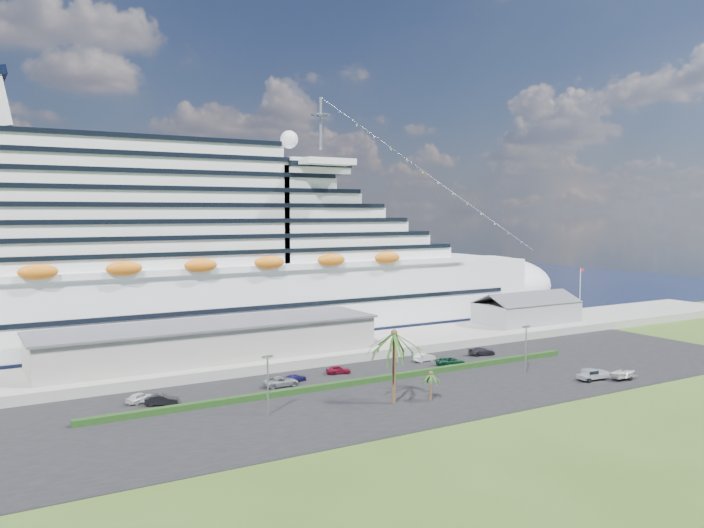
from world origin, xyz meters
TOP-DOWN VIEW (x-y plane):
  - ground at (0.00, 0.00)m, footprint 420.00×420.00m
  - asphalt_lot at (0.00, 11.00)m, footprint 140.00×38.00m
  - wharf at (0.00, 40.00)m, footprint 240.00×20.00m
  - water at (0.00, 130.00)m, footprint 420.00×160.00m
  - cruise_ship at (-21.53, 64.00)m, footprint 191.00×38.00m
  - terminal_building at (-25.00, 40.00)m, footprint 61.00×15.00m
  - port_shed at (52.00, 40.00)m, footprint 24.00×12.31m
  - flagpole at (70.04, 40.00)m, footprint 1.08×0.16m
  - hedge at (-8.00, 16.00)m, footprint 88.00×1.10m
  - lamp_post_left at (-28.00, 8.00)m, footprint 1.60×0.35m
  - lamp_post_right at (20.00, 8.00)m, footprint 1.60×0.35m
  - palm_tall at (-10.00, 4.00)m, footprint 8.82×8.82m
  - palm_short at (-4.50, 2.50)m, footprint 3.53×3.53m
  - parked_car_0 at (-41.50, 23.14)m, footprint 4.79×3.31m
  - parked_car_1 at (-39.16, 20.21)m, footprint 5.01×3.48m
  - parked_car_2 at (-19.95, 21.27)m, footprint 5.58×2.59m
  - parked_car_3 at (-16.86, 22.75)m, footprint 4.75×3.10m
  - parked_car_4 at (-7.96, 24.03)m, footprint 4.54×2.85m
  - parked_car_5 at (10.56, 24.46)m, footprint 4.71×2.16m
  - parked_car_6 at (12.72, 19.24)m, footprint 5.94×4.01m
  - parked_car_7 at (23.44, 23.16)m, footprint 5.72×3.31m
  - pickup_truck at (25.81, -1.29)m, footprint 5.55×2.53m
  - boat_trailer at (30.67, -3.73)m, footprint 5.94×3.87m

SIDE VIEW (x-z plane):
  - ground at x=0.00m, z-range 0.00..0.00m
  - water at x=0.00m, z-range 0.00..0.02m
  - asphalt_lot at x=0.00m, z-range 0.00..0.12m
  - hedge at x=-8.00m, z-range 0.12..1.02m
  - parked_car_3 at x=-16.86m, z-range 0.12..1.40m
  - parked_car_4 at x=-7.96m, z-range 0.12..1.56m
  - parked_car_5 at x=10.56m, z-range 0.12..1.62m
  - parked_car_6 at x=12.72m, z-range 0.12..1.63m
  - parked_car_0 at x=-41.50m, z-range 0.12..1.63m
  - parked_car_2 at x=-19.95m, z-range 0.12..1.67m
  - parked_car_7 at x=23.44m, z-range 0.12..1.68m
  - wharf at x=0.00m, z-range 0.00..1.80m
  - parked_car_1 at x=-39.16m, z-range 0.12..1.69m
  - pickup_truck at x=25.81m, z-range 0.21..2.11m
  - boat_trailer at x=30.67m, z-range 0.40..2.10m
  - palm_short at x=-4.50m, z-range 1.38..5.95m
  - port_shed at x=52.00m, z-range 0.71..8.08m
  - terminal_building at x=-25.00m, z-range 1.86..8.16m
  - lamp_post_left at x=-28.00m, z-range 1.21..9.48m
  - lamp_post_right at x=20.00m, z-range 1.21..9.48m
  - flagpole at x=70.04m, z-range 2.27..14.27m
  - palm_tall at x=-10.00m, z-range 3.64..14.77m
  - cruise_ship at x=-21.53m, z-range -10.31..43.69m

